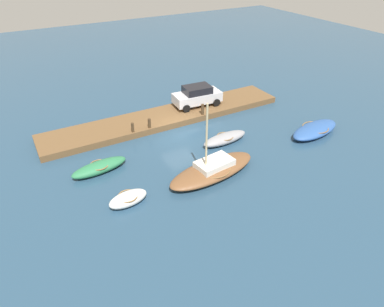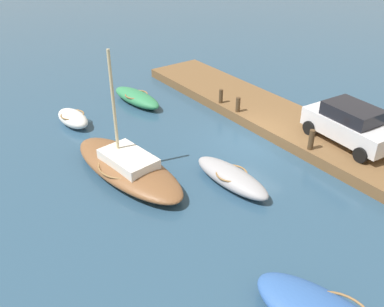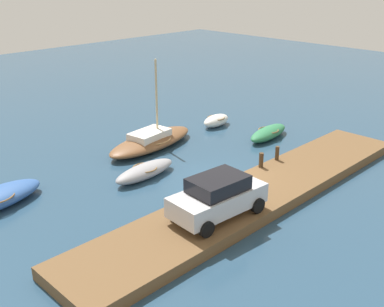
% 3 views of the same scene
% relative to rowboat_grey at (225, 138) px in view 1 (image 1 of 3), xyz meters
% --- Properties ---
extents(ground_plane, '(84.00, 84.00, 0.00)m').
position_rel_rowboat_grey_xyz_m(ground_plane, '(2.10, -3.00, -0.35)').
color(ground_plane, navy).
extents(dock_platform, '(20.12, 3.38, 0.49)m').
position_rel_rowboat_grey_xyz_m(dock_platform, '(2.10, -5.40, -0.10)').
color(dock_platform, brown).
rests_on(dock_platform, ground_plane).
extents(rowboat_grey, '(3.74, 1.42, 0.68)m').
position_rel_rowboat_grey_xyz_m(rowboat_grey, '(0.00, 0.00, 0.00)').
color(rowboat_grey, '#939399').
rests_on(rowboat_grey, ground_plane).
extents(sailboat_brown, '(6.50, 2.99, 5.05)m').
position_rel_rowboat_grey_xyz_m(sailboat_brown, '(2.91, 2.95, 0.10)').
color(sailboat_brown, brown).
rests_on(sailboat_brown, ground_plane).
extents(motorboat_blue, '(4.89, 2.53, 0.75)m').
position_rel_rowboat_grey_xyz_m(motorboat_blue, '(-6.66, 2.28, 0.03)').
color(motorboat_blue, '#2D569E').
rests_on(motorboat_blue, ground_plane).
extents(rowboat_green, '(3.75, 1.61, 0.69)m').
position_rel_rowboat_grey_xyz_m(rowboat_green, '(9.00, -0.87, 0.00)').
color(rowboat_green, '#2D7A4C').
rests_on(rowboat_green, ground_plane).
extents(dinghy_white, '(2.36, 1.31, 0.74)m').
position_rel_rowboat_grey_xyz_m(dinghy_white, '(8.50, 2.98, 0.03)').
color(dinghy_white, white).
rests_on(dinghy_white, ground_plane).
extents(mooring_post_west, '(0.24, 0.24, 0.89)m').
position_rel_rowboat_grey_xyz_m(mooring_post_west, '(-0.46, -3.96, 0.59)').
color(mooring_post_west, '#47331E').
rests_on(mooring_post_west, dock_platform).
extents(mooring_post_mid_west, '(0.22, 0.22, 0.75)m').
position_rel_rowboat_grey_xyz_m(mooring_post_mid_west, '(4.19, -3.96, 0.52)').
color(mooring_post_mid_west, '#47331E').
rests_on(mooring_post_mid_west, dock_platform).
extents(mooring_post_mid_east, '(0.20, 0.20, 0.73)m').
position_rel_rowboat_grey_xyz_m(mooring_post_mid_east, '(5.53, -3.96, 0.51)').
color(mooring_post_mid_east, '#47331E').
rests_on(mooring_post_mid_east, dock_platform).
extents(parked_car, '(4.12, 2.22, 1.70)m').
position_rel_rowboat_grey_xyz_m(parked_car, '(-0.98, -5.74, 1.02)').
color(parked_car, silver).
rests_on(parked_car, dock_platform).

